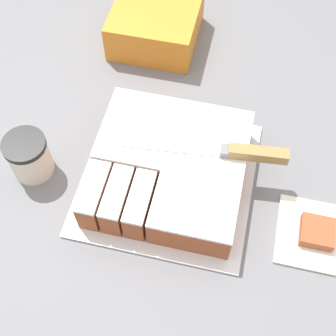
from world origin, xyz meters
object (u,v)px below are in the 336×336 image
Objects in this scene: cake_board at (168,178)px; coffee_cup at (29,156)px; knife at (239,152)px; brownie at (317,232)px; storage_box at (156,24)px; cake at (170,167)px.

cake_board is 3.63× the size of coffee_cup.
brownie is (0.16, -0.09, -0.07)m from knife.
coffee_cup is 0.47× the size of storage_box.
coffee_cup is (-0.38, -0.07, -0.04)m from knife.
knife is (0.12, 0.03, 0.04)m from cake.
cake_board is 0.27m from coffee_cup.
cake_board is 0.39m from storage_box.
brownie is at bearing -11.68° from cake.
coffee_cup is at bearing -171.60° from cake.
cake is at bearing 9.41° from knife.
coffee_cup is 0.55m from brownie.
coffee_cup reaches higher than storage_box.
cake is 0.27m from coffee_cup.
cake is 4.75× the size of brownie.
coffee_cup is (-0.26, -0.04, 0.00)m from cake.
cake_board is 1.03× the size of knife.
cake is (0.00, 0.00, 0.04)m from cake_board.
storage_box is at bearing 107.18° from cake_board.
cake_board is 0.29m from brownie.
knife is 1.65× the size of storage_box.
cake_board is 0.04m from cake.
coffee_cup reaches higher than brownie.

